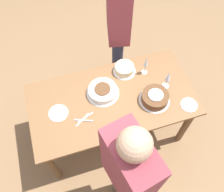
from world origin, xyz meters
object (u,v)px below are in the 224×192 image
(cake_center_white, at_px, (103,91))
(person_watching, at_px, (118,18))
(wine_glass_far, at_px, (146,63))
(cake_back_decorated, at_px, (124,69))
(wine_glass_near, at_px, (168,77))
(person_cutting, at_px, (128,173))
(cake_front_chocolate, at_px, (155,98))

(cake_center_white, distance_m, person_watching, 0.78)
(wine_glass_far, bearing_deg, cake_back_decorated, 159.05)
(wine_glass_far, xyz_separation_m, person_watching, (-0.11, 0.53, 0.13))
(wine_glass_near, relative_size, person_watching, 0.13)
(person_watching, bearing_deg, wine_glass_far, 25.07)
(person_cutting, distance_m, person_watching, 1.55)
(cake_center_white, relative_size, cake_back_decorated, 1.36)
(wine_glass_near, height_order, person_cutting, person_cutting)
(cake_back_decorated, bearing_deg, person_watching, 80.14)
(wine_glass_far, height_order, person_cutting, person_cutting)
(cake_center_white, relative_size, person_cutting, 0.18)
(wine_glass_far, bearing_deg, person_cutting, -118.65)
(cake_front_chocolate, xyz_separation_m, wine_glass_far, (0.03, 0.34, 0.11))
(cake_center_white, xyz_separation_m, cake_front_chocolate, (0.45, -0.22, 0.01))
(cake_front_chocolate, bearing_deg, wine_glass_near, 35.46)
(cake_center_white, relative_size, person_watching, 0.18)
(wine_glass_far, relative_size, person_cutting, 0.14)
(person_cutting, xyz_separation_m, person_watching, (0.42, 1.50, 0.00))
(cake_center_white, distance_m, wine_glass_far, 0.50)
(cake_back_decorated, distance_m, wine_glass_near, 0.45)
(cake_front_chocolate, bearing_deg, person_watching, 95.51)
(cake_center_white, height_order, person_cutting, person_cutting)
(wine_glass_far, bearing_deg, person_watching, 101.88)
(cake_center_white, distance_m, wine_glass_near, 0.63)
(cake_center_white, distance_m, person_cutting, 0.89)
(cake_back_decorated, height_order, wine_glass_far, wine_glass_far)
(cake_back_decorated, relative_size, person_watching, 0.13)
(cake_center_white, bearing_deg, cake_front_chocolate, -26.38)
(cake_center_white, relative_size, cake_front_chocolate, 1.07)
(cake_center_white, bearing_deg, wine_glass_far, 13.57)
(wine_glass_far, bearing_deg, wine_glass_near, -57.61)
(cake_center_white, height_order, wine_glass_far, wine_glass_far)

